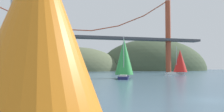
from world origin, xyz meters
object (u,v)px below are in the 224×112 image
at_px(sailboat_scarlet_sail, 3,56).
at_px(sailboat_green_sail, 124,58).
at_px(sailboat_red_spinnaker, 180,62).
at_px(channel_buoy, 78,78).
at_px(sailboat_orange_sail, 36,33).

relative_size(sailboat_scarlet_sail, sailboat_green_sail, 1.00).
xyz_separation_m(sailboat_red_spinnaker, channel_buoy, (-36.72, -16.62, -4.19)).
relative_size(sailboat_red_spinnaker, sailboat_scarlet_sail, 0.94).
xyz_separation_m(sailboat_red_spinnaker, sailboat_orange_sail, (-43.82, -60.68, -0.28)).
bearing_deg(sailboat_orange_sail, channel_buoy, 80.85).
height_order(sailboat_scarlet_sail, sailboat_green_sail, sailboat_green_sail).
distance_m(sailboat_scarlet_sail, sailboat_orange_sail, 31.15).
bearing_deg(sailboat_red_spinnaker, sailboat_scarlet_sail, -149.01).
bearing_deg(channel_buoy, sailboat_orange_sail, -99.15).
bearing_deg(sailboat_green_sail, sailboat_orange_sail, -112.49).
bearing_deg(channel_buoy, sailboat_scarlet_sail, -135.01).
relative_size(sailboat_red_spinnaker, sailboat_orange_sail, 1.03).
distance_m(sailboat_scarlet_sail, sailboat_green_sail, 28.98).
bearing_deg(channel_buoy, sailboat_green_sail, 4.29).
height_order(sailboat_green_sail, channel_buoy, sailboat_green_sail).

